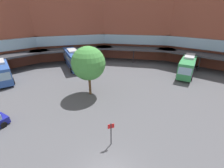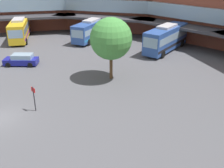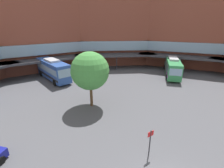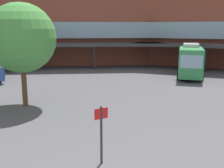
{
  "view_description": "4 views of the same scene",
  "coord_description": "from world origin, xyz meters",
  "px_view_note": "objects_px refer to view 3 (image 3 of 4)",
  "views": [
    {
      "loc": [
        1.6,
        -7.1,
        11.15
      ],
      "look_at": [
        -2.05,
        12.29,
        1.96
      ],
      "focal_mm": 24.34,
      "sensor_mm": 36.0,
      "label": 1
    },
    {
      "loc": [
        22.45,
        3.01,
        12.71
      ],
      "look_at": [
        -1.3,
        11.05,
        1.21
      ],
      "focal_mm": 42.97,
      "sensor_mm": 36.0,
      "label": 2
    },
    {
      "loc": [
        -4.45,
        -6.85,
        10.35
      ],
      "look_at": [
        -2.57,
        13.5,
        2.54
      ],
      "focal_mm": 25.63,
      "sensor_mm": 36.0,
      "label": 3
    },
    {
      "loc": [
        -0.96,
        -7.47,
        5.53
      ],
      "look_at": [
        0.76,
        11.68,
        1.62
      ],
      "focal_mm": 44.83,
      "sensor_mm": 36.0,
      "label": 4
    }
  ],
  "objects_px": {
    "bus_0": "(53,69)",
    "bus_2": "(172,66)",
    "stop_sign_post": "(150,140)",
    "plaza_tree": "(90,71)"
  },
  "relations": [
    {
      "from": "bus_2",
      "to": "plaza_tree",
      "type": "distance_m",
      "value": 20.99
    },
    {
      "from": "bus_2",
      "to": "stop_sign_post",
      "type": "bearing_deg",
      "value": -9.04
    },
    {
      "from": "bus_2",
      "to": "stop_sign_post",
      "type": "relative_size",
      "value": 4.87
    },
    {
      "from": "bus_0",
      "to": "plaza_tree",
      "type": "height_order",
      "value": "plaza_tree"
    },
    {
      "from": "bus_0",
      "to": "bus_2",
      "type": "distance_m",
      "value": 24.36
    },
    {
      "from": "plaza_tree",
      "to": "stop_sign_post",
      "type": "bearing_deg",
      "value": -61.34
    },
    {
      "from": "bus_0",
      "to": "bus_2",
      "type": "xyz_separation_m",
      "value": [
        24.34,
        0.9,
        -0.16
      ]
    },
    {
      "from": "stop_sign_post",
      "to": "plaza_tree",
      "type": "bearing_deg",
      "value": 118.66
    },
    {
      "from": "bus_0",
      "to": "bus_2",
      "type": "bearing_deg",
      "value": 56.52
    },
    {
      "from": "plaza_tree",
      "to": "bus_0",
      "type": "bearing_deg",
      "value": 123.67
    }
  ]
}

